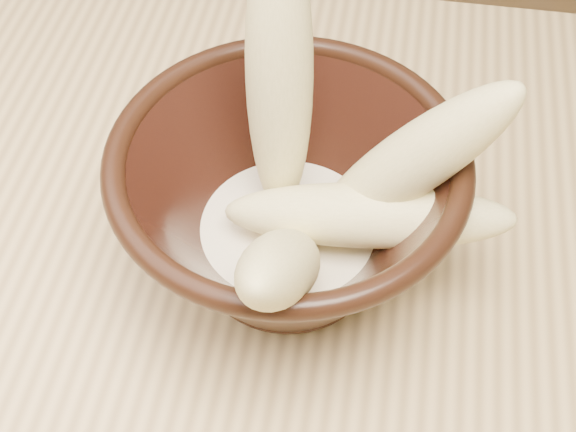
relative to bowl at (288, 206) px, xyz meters
name	(u,v)px	position (x,y,z in m)	size (l,w,h in m)	color
bowl	(288,206)	(0.00, 0.00, 0.00)	(0.20, 0.20, 0.11)	black
milk_puddle	(288,234)	(0.00, 0.00, -0.03)	(0.11, 0.11, 0.02)	beige
banana_upright	(279,79)	(-0.01, 0.03, 0.06)	(0.04, 0.04, 0.18)	#D1C57B
banana_right	(409,164)	(0.06, 0.01, 0.04)	(0.04, 0.04, 0.15)	#D1C57B
banana_across	(366,216)	(0.04, -0.01, 0.01)	(0.04, 0.04, 0.16)	#D1C57B
banana_front	(281,267)	(0.01, -0.06, 0.03)	(0.04, 0.04, 0.15)	#D1C57B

